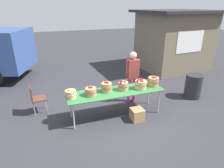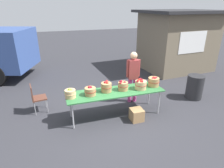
{
  "view_description": "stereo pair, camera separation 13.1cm",
  "coord_description": "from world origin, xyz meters",
  "px_view_note": "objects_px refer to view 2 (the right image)",
  "views": [
    {
      "loc": [
        -1.68,
        -4.5,
        2.97
      ],
      "look_at": [
        0.0,
        0.3,
        0.85
      ],
      "focal_mm": 30.73,
      "sensor_mm": 36.0,
      "label": 1
    },
    {
      "loc": [
        -1.56,
        -4.54,
        2.97
      ],
      "look_at": [
        0.0,
        0.3,
        0.85
      ],
      "focal_mm": 30.73,
      "sensor_mm": 36.0,
      "label": 2
    }
  ],
  "objects_px": {
    "apple_basket_red_1": "(106,87)",
    "apple_basket_red_4": "(154,82)",
    "folding_chair": "(36,96)",
    "produce_crate": "(137,115)",
    "apple_basket_red_0": "(90,91)",
    "market_table": "(115,93)",
    "apple_basket_red_2": "(123,86)",
    "apple_basket_green_0": "(70,93)",
    "apple_basket_red_3": "(141,84)",
    "vendor_adult": "(133,73)",
    "trash_barrel": "(195,87)"
  },
  "relations": [
    {
      "from": "apple_basket_red_1",
      "to": "apple_basket_red_4",
      "type": "relative_size",
      "value": 0.91
    },
    {
      "from": "folding_chair",
      "to": "produce_crate",
      "type": "xyz_separation_m",
      "value": [
        2.59,
        -1.31,
        -0.34
      ]
    },
    {
      "from": "apple_basket_red_1",
      "to": "apple_basket_red_0",
      "type": "bearing_deg",
      "value": -169.95
    },
    {
      "from": "market_table",
      "to": "apple_basket_red_4",
      "type": "height_order",
      "value": "apple_basket_red_4"
    },
    {
      "from": "apple_basket_red_2",
      "to": "folding_chair",
      "type": "bearing_deg",
      "value": 160.23
    },
    {
      "from": "apple_basket_red_4",
      "to": "apple_basket_green_0",
      "type": "bearing_deg",
      "value": -179.41
    },
    {
      "from": "apple_basket_red_1",
      "to": "apple_basket_red_3",
      "type": "bearing_deg",
      "value": -7.53
    },
    {
      "from": "apple_basket_red_0",
      "to": "apple_basket_red_3",
      "type": "relative_size",
      "value": 0.93
    },
    {
      "from": "apple_basket_red_4",
      "to": "folding_chair",
      "type": "bearing_deg",
      "value": 165.54
    },
    {
      "from": "market_table",
      "to": "apple_basket_green_0",
      "type": "relative_size",
      "value": 9.16
    },
    {
      "from": "apple_basket_red_0",
      "to": "apple_basket_red_1",
      "type": "bearing_deg",
      "value": 10.05
    },
    {
      "from": "folding_chair",
      "to": "produce_crate",
      "type": "relative_size",
      "value": 2.58
    },
    {
      "from": "apple_basket_red_1",
      "to": "vendor_adult",
      "type": "height_order",
      "value": "vendor_adult"
    },
    {
      "from": "vendor_adult",
      "to": "produce_crate",
      "type": "relative_size",
      "value": 4.96
    },
    {
      "from": "apple_basket_red_2",
      "to": "apple_basket_red_3",
      "type": "xyz_separation_m",
      "value": [
        0.5,
        -0.09,
        0.01
      ]
    },
    {
      "from": "apple_basket_red_4",
      "to": "vendor_adult",
      "type": "relative_size",
      "value": 0.2
    },
    {
      "from": "apple_basket_red_2",
      "to": "folding_chair",
      "type": "xyz_separation_m",
      "value": [
        -2.35,
        0.85,
        -0.37
      ]
    },
    {
      "from": "apple_basket_red_2",
      "to": "trash_barrel",
      "type": "relative_size",
      "value": 0.36
    },
    {
      "from": "apple_basket_red_3",
      "to": "produce_crate",
      "type": "height_order",
      "value": "apple_basket_red_3"
    },
    {
      "from": "apple_basket_red_2",
      "to": "apple_basket_red_3",
      "type": "height_order",
      "value": "apple_basket_red_3"
    },
    {
      "from": "apple_basket_red_4",
      "to": "vendor_adult",
      "type": "xyz_separation_m",
      "value": [
        -0.39,
        0.62,
        0.09
      ]
    },
    {
      "from": "market_table",
      "to": "produce_crate",
      "type": "distance_m",
      "value": 0.85
    },
    {
      "from": "vendor_adult",
      "to": "apple_basket_red_1",
      "type": "bearing_deg",
      "value": 36.34
    },
    {
      "from": "market_table",
      "to": "apple_basket_red_1",
      "type": "distance_m",
      "value": 0.3
    },
    {
      "from": "apple_basket_green_0",
      "to": "apple_basket_red_1",
      "type": "height_order",
      "value": "apple_basket_red_1"
    },
    {
      "from": "market_table",
      "to": "apple_basket_red_2",
      "type": "bearing_deg",
      "value": 6.16
    },
    {
      "from": "apple_basket_red_3",
      "to": "apple_basket_red_1",
      "type": "bearing_deg",
      "value": 172.47
    },
    {
      "from": "apple_basket_red_1",
      "to": "folding_chair",
      "type": "bearing_deg",
      "value": 156.92
    },
    {
      "from": "apple_basket_red_0",
      "to": "apple_basket_red_2",
      "type": "relative_size",
      "value": 1.06
    },
    {
      "from": "folding_chair",
      "to": "trash_barrel",
      "type": "xyz_separation_m",
      "value": [
        5.01,
        -0.65,
        -0.1
      ]
    },
    {
      "from": "apple_basket_red_2",
      "to": "produce_crate",
      "type": "height_order",
      "value": "apple_basket_red_2"
    },
    {
      "from": "apple_basket_red_1",
      "to": "folding_chair",
      "type": "xyz_separation_m",
      "value": [
        -1.88,
        0.8,
        -0.38
      ]
    },
    {
      "from": "apple_basket_red_2",
      "to": "produce_crate",
      "type": "relative_size",
      "value": 0.88
    },
    {
      "from": "apple_basket_green_0",
      "to": "apple_basket_red_2",
      "type": "relative_size",
      "value": 1.0
    },
    {
      "from": "market_table",
      "to": "trash_barrel",
      "type": "distance_m",
      "value": 2.92
    },
    {
      "from": "apple_basket_red_4",
      "to": "apple_basket_red_2",
      "type": "bearing_deg",
      "value": 179.56
    },
    {
      "from": "apple_basket_green_0",
      "to": "apple_basket_red_4",
      "type": "distance_m",
      "value": 2.41
    },
    {
      "from": "produce_crate",
      "to": "apple_basket_red_4",
      "type": "bearing_deg",
      "value": 32.56
    },
    {
      "from": "apple_basket_red_2",
      "to": "apple_basket_red_4",
      "type": "distance_m",
      "value": 0.96
    },
    {
      "from": "apple_basket_red_3",
      "to": "apple_basket_green_0",
      "type": "bearing_deg",
      "value": 178.43
    },
    {
      "from": "market_table",
      "to": "produce_crate",
      "type": "bearing_deg",
      "value": -42.75
    },
    {
      "from": "market_table",
      "to": "trash_barrel",
      "type": "xyz_separation_m",
      "value": [
        2.89,
        0.22,
        -0.31
      ]
    },
    {
      "from": "vendor_adult",
      "to": "produce_crate",
      "type": "bearing_deg",
      "value": 80.76
    },
    {
      "from": "apple_basket_red_4",
      "to": "produce_crate",
      "type": "relative_size",
      "value": 1.0
    },
    {
      "from": "apple_basket_red_3",
      "to": "trash_barrel",
      "type": "xyz_separation_m",
      "value": [
        2.16,
        0.28,
        -0.48
      ]
    },
    {
      "from": "apple_basket_green_0",
      "to": "apple_basket_red_4",
      "type": "xyz_separation_m",
      "value": [
        2.4,
        0.02,
        0.02
      ]
    },
    {
      "from": "produce_crate",
      "to": "market_table",
      "type": "bearing_deg",
      "value": 137.25
    },
    {
      "from": "apple_basket_red_0",
      "to": "folding_chair",
      "type": "height_order",
      "value": "apple_basket_red_0"
    },
    {
      "from": "apple_basket_red_2",
      "to": "vendor_adult",
      "type": "distance_m",
      "value": 0.84
    },
    {
      "from": "apple_basket_green_0",
      "to": "folding_chair",
      "type": "height_order",
      "value": "apple_basket_green_0"
    }
  ]
}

